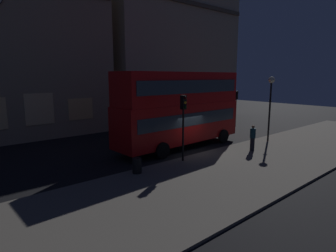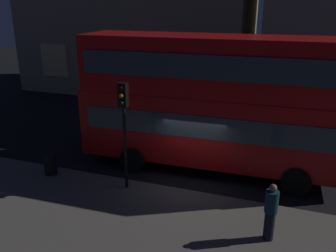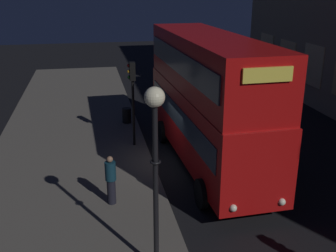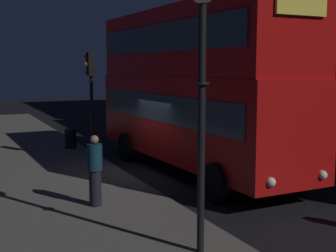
% 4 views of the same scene
% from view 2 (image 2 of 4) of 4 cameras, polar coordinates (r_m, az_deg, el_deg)
% --- Properties ---
extents(ground_plane, '(80.00, 80.00, 0.00)m').
position_cam_2_polar(ground_plane, '(14.56, 3.90, -8.81)').
color(ground_plane, black).
extents(sidewalk_slab, '(44.00, 7.25, 0.12)m').
position_cam_2_polar(sidewalk_slab, '(10.92, -3.04, -19.11)').
color(sidewalk_slab, '#5B564F').
rests_on(sidewalk_slab, ground).
extents(double_decker_bus, '(10.79, 3.18, 5.60)m').
position_cam_2_polar(double_decker_bus, '(14.63, 6.62, 4.44)').
color(double_decker_bus, '#B20F0F').
rests_on(double_decker_bus, ground).
extents(traffic_light_near_kerb, '(0.33, 0.37, 4.06)m').
position_cam_2_polar(traffic_light_near_kerb, '(12.81, -7.09, 1.84)').
color(traffic_light_near_kerb, black).
rests_on(traffic_light_near_kerb, sidewalk_slab).
extents(pedestrian, '(0.39, 0.39, 1.82)m').
position_cam_2_polar(pedestrian, '(11.10, 16.04, -12.98)').
color(pedestrian, black).
rests_on(pedestrian, sidewalk_slab).
extents(litter_bin, '(0.51, 0.51, 0.83)m').
position_cam_2_polar(litter_bin, '(15.48, -18.26, -5.82)').
color(litter_bin, black).
rests_on(litter_bin, sidewalk_slab).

